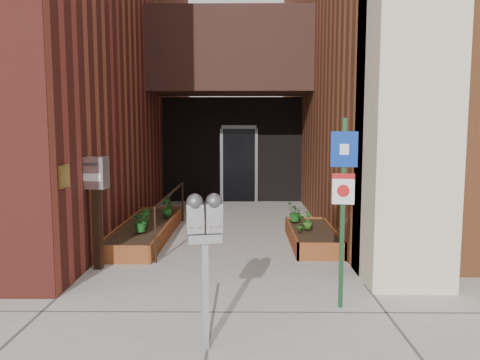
{
  "coord_description": "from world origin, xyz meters",
  "views": [
    {
      "loc": [
        0.36,
        -6.2,
        2.13
      ],
      "look_at": [
        0.28,
        1.8,
        1.23
      ],
      "focal_mm": 35.0,
      "sensor_mm": 36.0,
      "label": 1
    }
  ],
  "objects": [
    {
      "name": "ground",
      "position": [
        0.0,
        0.0,
        0.0
      ],
      "size": [
        80.0,
        80.0,
        0.0
      ],
      "primitive_type": "plane",
      "color": "#9E9991",
      "rests_on": "ground"
    },
    {
      "name": "architecture",
      "position": [
        -0.18,
        6.89,
        4.98
      ],
      "size": [
        20.0,
        14.6,
        10.0
      ],
      "color": "maroon",
      "rests_on": "ground"
    },
    {
      "name": "planter_left",
      "position": [
        -1.55,
        2.7,
        0.13
      ],
      "size": [
        0.9,
        3.6,
        0.3
      ],
      "color": "brown",
      "rests_on": "ground"
    },
    {
      "name": "planter_right",
      "position": [
        1.6,
        2.2,
        0.13
      ],
      "size": [
        0.8,
        2.2,
        0.3
      ],
      "color": "brown",
      "rests_on": "ground"
    },
    {
      "name": "handrail",
      "position": [
        -1.05,
        2.65,
        0.75
      ],
      "size": [
        0.04,
        3.34,
        0.9
      ],
      "color": "black",
      "rests_on": "ground"
    },
    {
      "name": "parking_meter",
      "position": [
        -0.02,
        -1.9,
        1.18
      ],
      "size": [
        0.35,
        0.19,
        1.52
      ],
      "color": "#A7A7AA",
      "rests_on": "ground"
    },
    {
      "name": "sign_post",
      "position": [
        1.5,
        -0.83,
        1.38
      ],
      "size": [
        0.31,
        0.09,
        2.24
      ],
      "color": "#153B1D",
      "rests_on": "ground"
    },
    {
      "name": "payment_dropbox",
      "position": [
        -1.86,
        0.67,
        1.23
      ],
      "size": [
        0.37,
        0.29,
        1.7
      ],
      "color": "black",
      "rests_on": "ground"
    },
    {
      "name": "shrub_left_a",
      "position": [
        -1.47,
        1.9,
        0.5
      ],
      "size": [
        0.5,
        0.5,
        0.39
      ],
      "primitive_type": "imported",
      "rotation": [
        0.0,
        0.0,
        0.71
      ],
      "color": "#1A5D1E",
      "rests_on": "planter_left"
    },
    {
      "name": "shrub_left_b",
      "position": [
        -1.5,
        2.31,
        0.46
      ],
      "size": [
        0.25,
        0.25,
        0.33
      ],
      "primitive_type": "imported",
      "rotation": [
        0.0,
        0.0,
        2.18
      ],
      "color": "#1D5919",
      "rests_on": "planter_left"
    },
    {
      "name": "shrub_left_c",
      "position": [
        -1.25,
        3.32,
        0.48
      ],
      "size": [
        0.29,
        0.29,
        0.37
      ],
      "primitive_type": "imported",
      "rotation": [
        0.0,
        0.0,
        3.71
      ],
      "color": "#1B611C",
      "rests_on": "planter_left"
    },
    {
      "name": "shrub_left_d",
      "position": [
        -1.36,
        4.3,
        0.47
      ],
      "size": [
        0.24,
        0.24,
        0.34
      ],
      "primitive_type": "imported",
      "rotation": [
        0.0,
        0.0,
        5.15
      ],
      "color": "#1A5E1B",
      "rests_on": "planter_left"
    },
    {
      "name": "shrub_right_a",
      "position": [
        1.51,
        2.15,
        0.46
      ],
      "size": [
        0.25,
        0.25,
        0.32
      ],
      "primitive_type": "imported",
      "rotation": [
        0.0,
        0.0,
        0.8
      ],
      "color": "#2D601B",
      "rests_on": "planter_right"
    },
    {
      "name": "shrub_right_b",
      "position": [
        1.35,
        1.94,
        0.46
      ],
      "size": [
        0.25,
        0.25,
        0.33
      ],
      "primitive_type": "imported",
      "rotation": [
        0.0,
        0.0,
        2.37
      ],
      "color": "#1E5017",
      "rests_on": "planter_right"
    },
    {
      "name": "shrub_right_c",
      "position": [
        1.35,
        2.82,
        0.49
      ],
      "size": [
        0.46,
        0.46,
        0.37
      ],
      "primitive_type": "imported",
      "rotation": [
        0.0,
        0.0,
        4.19
      ],
      "color": "#1A5819",
      "rests_on": "planter_right"
    }
  ]
}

